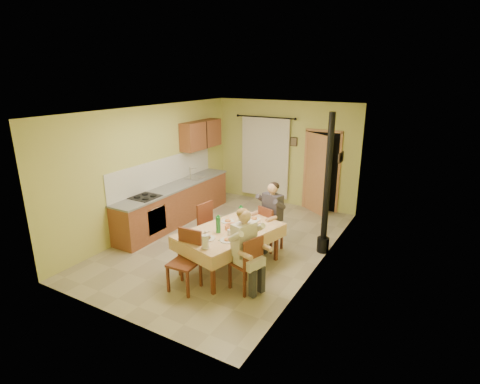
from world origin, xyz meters
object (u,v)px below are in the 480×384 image
Objects in this scene: chair_far at (270,236)px; chair_right at (246,273)px; man_far at (271,209)px; dining_table at (230,249)px; stove_flue at (326,204)px; chair_near at (185,273)px; man_right at (245,241)px; chair_left at (212,238)px.

chair_far is 1.60m from chair_right.
chair_right is at bearing -61.95° from man_far.
chair_far is at bearing -90.00° from man_far.
dining_table is 0.76× the size of stove_flue.
chair_far is 0.96× the size of chair_right.
chair_near is 0.73× the size of man_far.
chair_far is at bearing 88.04° from dining_table.
man_right is at bearing -153.88° from chair_near.
stove_flue is (0.98, 0.41, 0.15)m from man_far.
dining_table is at bearing 68.50° from chair_right.
chair_near reaches higher than chair_left.
man_far is 1.07m from stove_flue.
stove_flue reaches higher than chair_far.
chair_right is at bearing -154.47° from chair_near.
man_right is at bearing -62.39° from man_far.
man_right reaches higher than chair_far.
dining_table is at bearing -88.70° from man_far.
chair_left is (-1.27, 0.90, 0.00)m from chair_right.
chair_near is at bearing 136.85° from chair_right.
man_far is (0.98, 0.68, 0.59)m from chair_left.
chair_far is (0.32, 1.07, -0.09)m from dining_table.
chair_right is 1.71m from man_far.
dining_table is 2.17× the size of chair_right.
man_far is 1.00× the size of man_right.
stove_flue is (1.30, 1.49, 0.65)m from dining_table.
chair_far is at bearing -109.31° from chair_near.
man_right reaches higher than dining_table.
man_right is 0.50× the size of stove_flue.
chair_near reaches higher than dining_table.
chair_left is (-0.66, 0.40, -0.09)m from dining_table.
man_far is (0.60, 2.07, 0.59)m from chair_near.
man_far is at bearing 132.68° from chair_left.
chair_near is 1.01× the size of chair_left.
chair_left is 0.72× the size of man_right.
man_far reaches higher than chair_near.
chair_right reaches higher than chair_far.
man_far reaches higher than chair_far.
chair_left is at bearing 72.61° from man_right.
man_far is (-0.29, 1.58, 0.59)m from chair_right.
chair_right is (0.89, 0.49, -0.00)m from chair_near.
chair_far is 0.67× the size of man_right.
man_far is (0.00, 0.01, 0.59)m from chair_far.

